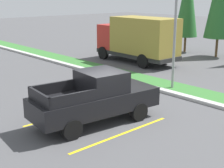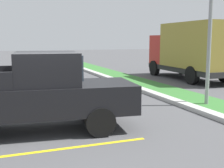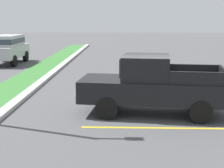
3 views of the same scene
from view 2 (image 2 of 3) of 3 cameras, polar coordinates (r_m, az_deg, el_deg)
ground_plane at (r=8.11m, az=-11.20°, el=-9.09°), size 120.00×120.00×0.00m
parking_line_near at (r=9.81m, az=-15.14°, el=-6.10°), size 0.12×4.80×0.01m
parking_line_far at (r=6.87m, az=-12.59°, el=-12.39°), size 0.12×4.80×0.01m
curb_strip at (r=10.12m, az=18.08°, el=-5.37°), size 56.00×0.40×0.15m
pickup_truck_main at (r=8.08m, az=-14.01°, el=-1.64°), size 2.46×5.40×2.10m
cargo_truck_distant at (r=18.64m, az=15.14°, el=6.45°), size 6.85×2.62×3.40m
street_light at (r=11.39m, az=17.78°, el=14.89°), size 0.24×1.49×6.46m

